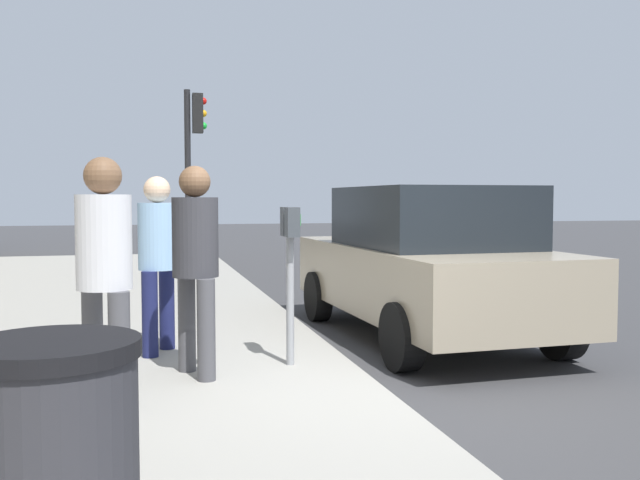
{
  "coord_description": "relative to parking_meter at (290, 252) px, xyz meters",
  "views": [
    {
      "loc": [
        -5.27,
        1.82,
        1.63
      ],
      "look_at": [
        0.95,
        0.25,
        1.25
      ],
      "focal_mm": 39.15,
      "sensor_mm": 36.0,
      "label": 1
    }
  ],
  "objects": [
    {
      "name": "ground_plane",
      "position": [
        -0.77,
        -0.57,
        -1.17
      ],
      "size": [
        80.0,
        80.0,
        0.0
      ],
      "primitive_type": "plane",
      "color": "#38383A",
      "rests_on": "ground"
    },
    {
      "name": "parking_meter",
      "position": [
        0.0,
        0.0,
        0.0
      ],
      "size": [
        0.36,
        0.12,
        1.41
      ],
      "color": "gray",
      "rests_on": "sidewalk_slab"
    },
    {
      "name": "pedestrian_at_meter",
      "position": [
        -0.19,
        0.84,
        0.02
      ],
      "size": [
        0.51,
        0.38,
        1.76
      ],
      "rotation": [
        0.0,
        0.0,
        -1.21
      ],
      "color": "#47474C",
      "rests_on": "sidewalk_slab"
    },
    {
      "name": "pedestrian_bystander",
      "position": [
        -0.92,
        1.53,
        0.03
      ],
      "size": [
        0.48,
        0.39,
        1.78
      ],
      "rotation": [
        0.0,
        0.0,
        -1.03
      ],
      "color": "#47474C",
      "rests_on": "sidewalk_slab"
    },
    {
      "name": "parking_officer",
      "position": [
        0.78,
        1.13,
        -0.03
      ],
      "size": [
        0.48,
        0.37,
        1.7
      ],
      "rotation": [
        0.0,
        0.0,
        -2.04
      ],
      "color": "#191E4C",
      "rests_on": "sidewalk_slab"
    },
    {
      "name": "parked_sedan_near",
      "position": [
        1.5,
        -1.92,
        -0.27
      ],
      "size": [
        4.46,
        2.09,
        1.77
      ],
      "color": "gray",
      "rests_on": "ground_plane"
    },
    {
      "name": "traffic_signal",
      "position": [
        7.83,
        0.31,
        1.41
      ],
      "size": [
        0.24,
        0.44,
        3.6
      ],
      "color": "black",
      "rests_on": "sidewalk_slab"
    }
  ]
}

